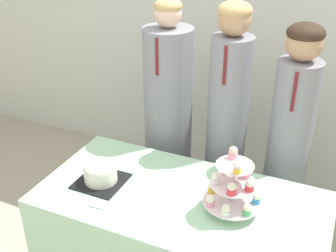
{
  "coord_description": "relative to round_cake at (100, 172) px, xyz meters",
  "views": [
    {
      "loc": [
        0.65,
        -1.24,
        2.04
      ],
      "look_at": [
        -0.09,
        0.41,
        1.09
      ],
      "focal_mm": 45.0,
      "sensor_mm": 36.0,
      "label": 1
    }
  ],
  "objects": [
    {
      "name": "student_2",
      "position": [
        0.86,
        0.67,
        -0.03
      ],
      "size": [
        0.25,
        0.25,
        1.51
      ],
      "color": "gray",
      "rests_on": "ground_plane"
    },
    {
      "name": "table",
      "position": [
        0.44,
        0.06,
        -0.42
      ],
      "size": [
        1.48,
        0.74,
        0.71
      ],
      "color": "#A8DBB2",
      "rests_on": "ground_plane"
    },
    {
      "name": "cake_knife",
      "position": [
        0.14,
        -0.19,
        -0.06
      ],
      "size": [
        0.27,
        0.05,
        0.01
      ],
      "rotation": [
        0.0,
        0.0,
        0.13
      ],
      "color": "silver",
      "rests_on": "table"
    },
    {
      "name": "wall_back",
      "position": [
        0.44,
        1.5,
        0.57
      ],
      "size": [
        9.0,
        0.06,
        2.7
      ],
      "color": "silver",
      "rests_on": "ground_plane"
    },
    {
      "name": "student_0",
      "position": [
        0.09,
        0.67,
        -0.04
      ],
      "size": [
        0.31,
        0.31,
        1.57
      ],
      "color": "gray",
      "rests_on": "ground_plane"
    },
    {
      "name": "cupcake_stand",
      "position": [
        0.7,
        0.07,
        0.08
      ],
      "size": [
        0.28,
        0.28,
        0.32
      ],
      "color": "silver",
      "rests_on": "table"
    },
    {
      "name": "round_cake",
      "position": [
        0.0,
        0.0,
        0.0
      ],
      "size": [
        0.25,
        0.25,
        0.13
      ],
      "color": "black",
      "rests_on": "table"
    },
    {
      "name": "student_1",
      "position": [
        0.49,
        0.67,
        0.01
      ],
      "size": [
        0.24,
        0.25,
        1.59
      ],
      "color": "gray",
      "rests_on": "ground_plane"
    }
  ]
}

